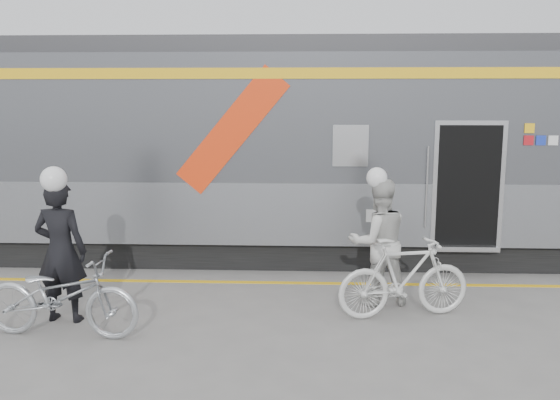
# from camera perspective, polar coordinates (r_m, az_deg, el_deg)

# --- Properties ---
(ground) EXTENTS (90.00, 90.00, 0.00)m
(ground) POSITION_cam_1_polar(r_m,az_deg,el_deg) (7.95, -0.01, -12.72)
(ground) COLOR slate
(ground) RESTS_ON ground
(train) EXTENTS (24.00, 3.17, 4.10)m
(train) POSITION_cam_1_polar(r_m,az_deg,el_deg) (11.59, 5.27, 4.85)
(train) COLOR black
(train) RESTS_ON ground
(safety_strip) EXTENTS (24.00, 0.12, 0.01)m
(safety_strip) POSITION_cam_1_polar(r_m,az_deg,el_deg) (9.97, 0.51, -7.97)
(safety_strip) COLOR yellow
(safety_strip) RESTS_ON ground
(man) EXTENTS (0.76, 0.53, 1.97)m
(man) POSITION_cam_1_polar(r_m,az_deg,el_deg) (8.62, -20.35, -4.64)
(man) COLOR black
(man) RESTS_ON ground
(bicycle_left) EXTENTS (2.12, 0.89, 1.09)m
(bicycle_left) POSITION_cam_1_polar(r_m,az_deg,el_deg) (8.18, -20.35, -8.64)
(bicycle_left) COLOR #B4B8BC
(bicycle_left) RESTS_ON ground
(woman) EXTENTS (1.05, 0.90, 1.89)m
(woman) POSITION_cam_1_polar(r_m,az_deg,el_deg) (8.88, 9.46, -4.02)
(woman) COLOR beige
(woman) RESTS_ON ground
(bicycle_right) EXTENTS (1.97, 0.94, 1.14)m
(bicycle_right) POSITION_cam_1_polar(r_m,az_deg,el_deg) (8.50, 11.86, -7.33)
(bicycle_right) COLOR silver
(bicycle_right) RESTS_ON ground
(helmet_man) EXTENTS (0.34, 0.34, 0.34)m
(helmet_man) POSITION_cam_1_polar(r_m,az_deg,el_deg) (8.42, -20.82, 3.01)
(helmet_man) COLOR white
(helmet_man) RESTS_ON man
(helmet_woman) EXTENTS (0.30, 0.30, 0.30)m
(helmet_woman) POSITION_cam_1_polar(r_m,az_deg,el_deg) (8.69, 9.66, 3.00)
(helmet_woman) COLOR white
(helmet_woman) RESTS_ON woman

